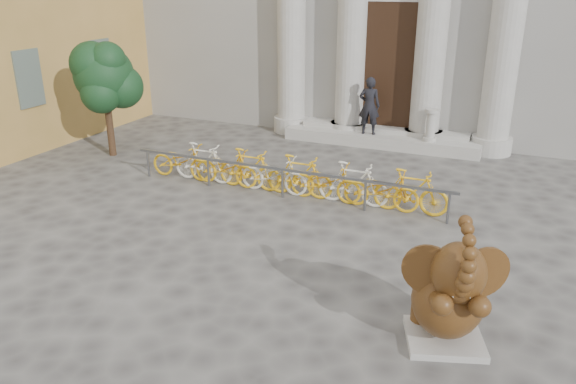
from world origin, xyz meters
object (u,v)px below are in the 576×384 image
at_px(bike_rack, 286,174).
at_px(tree, 105,77).
at_px(pedestrian, 369,106).
at_px(elephant_statue, 450,296).

xyz_separation_m(bike_rack, tree, (-5.88, 0.88, 1.77)).
bearing_deg(pedestrian, elephant_statue, 105.47).
distance_m(elephant_statue, pedestrian, 10.09).
bearing_deg(tree, bike_rack, -8.50).
bearing_deg(pedestrian, bike_rack, 75.96).
relative_size(bike_rack, pedestrian, 4.59).
relative_size(elephant_statue, pedestrian, 1.21).
xyz_separation_m(elephant_statue, bike_rack, (-4.41, 4.50, -0.27)).
bearing_deg(bike_rack, elephant_statue, -45.63).
relative_size(elephant_statue, tree, 0.65).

